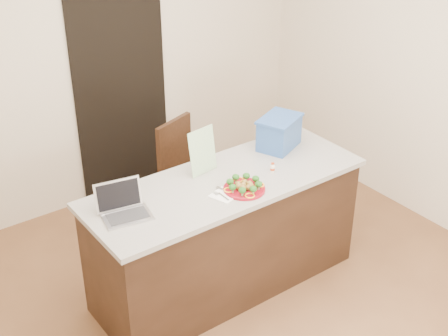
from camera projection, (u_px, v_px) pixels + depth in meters
ground at (245, 300)px, 4.67m from camera, size 4.00×4.00×0.00m
room_shell at (249, 100)px, 3.88m from camera, size 4.00×4.00×4.00m
doorway at (121, 92)px, 5.63m from camera, size 0.90×0.02×2.00m
island at (226, 234)px, 4.62m from camera, size 2.06×0.76×0.92m
plate at (244, 189)px, 4.27m from camera, size 0.29×0.29×0.02m
meatballs at (245, 186)px, 4.26m from camera, size 0.12×0.11×0.04m
broccoli at (244, 183)px, 4.25m from camera, size 0.25×0.25×0.04m
pepper_rings at (244, 187)px, 4.27m from camera, size 0.28×0.28×0.01m
napkin at (224, 195)px, 4.22m from camera, size 0.20×0.20×0.01m
fork at (221, 195)px, 4.21m from camera, size 0.03×0.15×0.00m
knife at (229, 194)px, 4.22m from camera, size 0.05×0.21×0.01m
yogurt_bottle at (273, 168)px, 4.49m from camera, size 0.03×0.03×0.07m
laptop at (123, 206)px, 3.99m from camera, size 0.34×0.29×0.22m
leaflet at (202, 151)px, 4.42m from camera, size 0.24×0.09×0.33m
blue_box at (279, 132)px, 4.79m from camera, size 0.42×0.37×0.25m
chair at (181, 168)px, 5.33m from camera, size 0.54×0.55×0.95m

